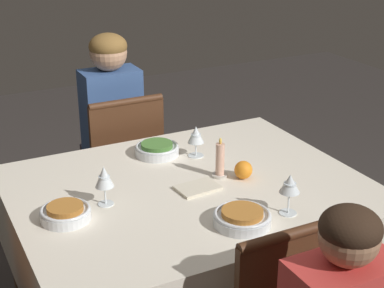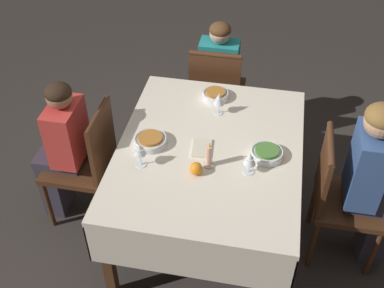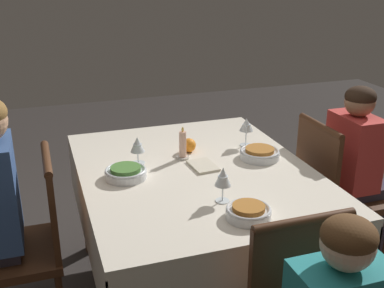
{
  "view_description": "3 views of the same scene",
  "coord_description": "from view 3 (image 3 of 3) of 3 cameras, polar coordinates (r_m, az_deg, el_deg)",
  "views": [
    {
      "loc": [
        0.94,
        1.88,
        1.8
      ],
      "look_at": [
        -0.06,
        -0.09,
        0.88
      ],
      "focal_mm": 55.0,
      "sensor_mm": 36.0,
      "label": 1
    },
    {
      "loc": [
        -2.13,
        -0.3,
        2.67
      ],
      "look_at": [
        -0.05,
        0.1,
        0.81
      ],
      "focal_mm": 45.0,
      "sensor_mm": 36.0,
      "label": 2
    },
    {
      "loc": [
        2.03,
        -0.7,
        1.7
      ],
      "look_at": [
        0.04,
        -0.03,
        0.9
      ],
      "focal_mm": 45.0,
      "sensor_mm": 36.0,
      "label": 3
    }
  ],
  "objects": [
    {
      "name": "orange_fruit",
      "position": [
        2.54,
        -0.37,
        -0.15
      ],
      "size": [
        0.07,
        0.07,
        0.07
      ],
      "primitive_type": "sphere",
      "color": "orange",
      "rests_on": "dining_table"
    },
    {
      "name": "wine_glass_south",
      "position": [
        2.39,
        -6.48,
        -0.17
      ],
      "size": [
        0.07,
        0.07,
        0.14
      ],
      "color": "white",
      "rests_on": "dining_table"
    },
    {
      "name": "dining_table",
      "position": [
        2.39,
        0.42,
        -5.04
      ],
      "size": [
        1.38,
        1.1,
        0.75
      ],
      "color": "silver",
      "rests_on": "ground_plane"
    },
    {
      "name": "candle_centerpiece",
      "position": [
        2.45,
        -1.11,
        -0.31
      ],
      "size": [
        0.07,
        0.07,
        0.17
      ],
      "color": "beige",
      "rests_on": "dining_table"
    },
    {
      "name": "chair_north",
      "position": [
        2.79,
        16.43,
        -5.22
      ],
      "size": [
        0.42,
        0.42,
        0.91
      ],
      "rotation": [
        0.0,
        0.0,
        3.14
      ],
      "color": "#472816",
      "rests_on": "ground_plane"
    },
    {
      "name": "wine_glass_east",
      "position": [
        2.0,
        3.77,
        -3.99
      ],
      "size": [
        0.07,
        0.07,
        0.16
      ],
      "color": "white",
      "rests_on": "dining_table"
    },
    {
      "name": "bowl_south",
      "position": [
        2.27,
        -7.86,
        -3.36
      ],
      "size": [
        0.2,
        0.2,
        0.06
      ],
      "color": "silver",
      "rests_on": "dining_table"
    },
    {
      "name": "person_child_red",
      "position": [
        2.85,
        19.32,
        -3.09
      ],
      "size": [
        0.3,
        0.33,
        1.09
      ],
      "rotation": [
        0.0,
        0.0,
        3.14
      ],
      "color": "#383342",
      "rests_on": "ground_plane"
    },
    {
      "name": "chair_south",
      "position": [
        2.35,
        -18.9,
        -10.71
      ],
      "size": [
        0.42,
        0.42,
        0.91
      ],
      "color": "#472816",
      "rests_on": "ground_plane"
    },
    {
      "name": "bowl_north",
      "position": [
        2.49,
        8.01,
        -1.09
      ],
      "size": [
        0.2,
        0.2,
        0.06
      ],
      "color": "silver",
      "rests_on": "dining_table"
    },
    {
      "name": "wine_glass_north",
      "position": [
        2.62,
        6.47,
        2.18
      ],
      "size": [
        0.08,
        0.08,
        0.16
      ],
      "color": "white",
      "rests_on": "dining_table"
    },
    {
      "name": "bowl_east",
      "position": [
        1.92,
        6.71,
        -7.98
      ],
      "size": [
        0.18,
        0.18,
        0.06
      ],
      "color": "silver",
      "rests_on": "dining_table"
    },
    {
      "name": "napkin_red_folded",
      "position": [
        2.37,
        1.33,
        -2.59
      ],
      "size": [
        0.17,
        0.13,
        0.01
      ],
      "rotation": [
        0.0,
        0.0,
        0.08
      ],
      "color": "beige",
      "rests_on": "dining_table"
    }
  ]
}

